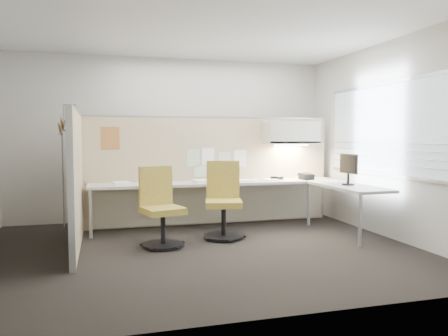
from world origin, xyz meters
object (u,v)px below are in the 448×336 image
object	(u,v)px
chair_left	(161,210)
chair_right	(223,203)
monitor	(348,167)
phone	(306,176)
desk	(241,190)

from	to	relation	value
chair_left	chair_right	bearing A→B (deg)	-0.71
chair_right	monitor	xyz separation A→B (m)	(1.82, -0.30, 0.49)
monitor	phone	bearing A→B (deg)	11.66
desk	chair_right	world-z (taller)	chair_right
chair_left	phone	world-z (taller)	chair_left
desk	chair_left	xyz separation A→B (m)	(-1.38, -0.81, -0.12)
chair_right	phone	world-z (taller)	chair_right
chair_left	chair_right	distance (m)	0.96
desk	monitor	world-z (taller)	monitor
monitor	phone	world-z (taller)	monitor
chair_left	desk	bearing A→B (deg)	14.84
desk	chair_right	size ratio (longest dim) A/B	3.72
chair_left	monitor	xyz separation A→B (m)	(2.75, -0.05, 0.51)
chair_left	phone	size ratio (longest dim) A/B	4.30
chair_left	chair_right	size ratio (longest dim) A/B	0.96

